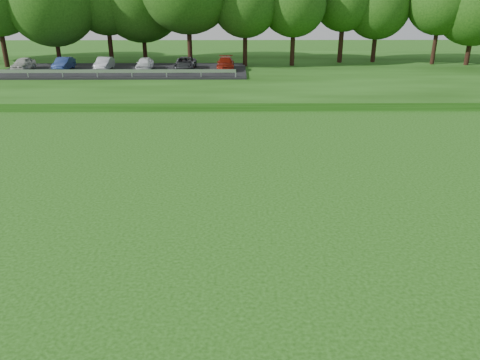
{
  "coord_description": "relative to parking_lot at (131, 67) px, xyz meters",
  "views": [
    {
      "loc": [
        -12.96,
        -14.19,
        8.25
      ],
      "look_at": [
        -12.82,
        2.76,
        1.3
      ],
      "focal_mm": 35.0,
      "sensor_mm": 36.0,
      "label": 1
    }
  ],
  "objects": [
    {
      "name": "walking_path",
      "position": [
        23.37,
        -12.82,
        -1.04
      ],
      "size": [
        130.0,
        1.6,
        0.04
      ],
      "primitive_type": "cube",
      "color": "gray",
      "rests_on": "ground"
    },
    {
      "name": "berm",
      "position": [
        23.37,
        1.18,
        -0.76
      ],
      "size": [
        130.0,
        30.0,
        0.6
      ],
      "primitive_type": "cube",
      "color": "#193F0C",
      "rests_on": "ground"
    },
    {
      "name": "parking_lot",
      "position": [
        0.0,
        0.0,
        0.0
      ],
      "size": [
        24.0,
        9.0,
        1.38
      ],
      "color": "black",
      "rests_on": "berm"
    }
  ]
}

